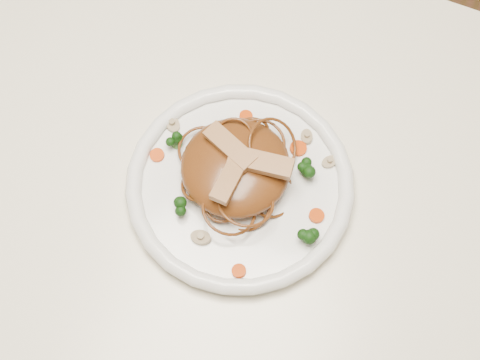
% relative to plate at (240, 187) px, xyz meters
% --- Properties ---
extents(ground, '(4.00, 4.00, 0.00)m').
position_rel_plate_xyz_m(ground, '(-0.07, -0.01, -0.76)').
color(ground, brown).
rests_on(ground, ground).
extents(table, '(1.20, 0.80, 0.75)m').
position_rel_plate_xyz_m(table, '(-0.07, -0.01, -0.11)').
color(table, white).
rests_on(table, ground).
extents(plate, '(0.34, 0.34, 0.02)m').
position_rel_plate_xyz_m(plate, '(0.00, 0.00, 0.00)').
color(plate, white).
rests_on(plate, table).
extents(noodle_mound, '(0.14, 0.14, 0.04)m').
position_rel_plate_xyz_m(noodle_mound, '(-0.01, 0.01, 0.03)').
color(noodle_mound, brown).
rests_on(noodle_mound, plate).
extents(chicken_a, '(0.08, 0.03, 0.01)m').
position_rel_plate_xyz_m(chicken_a, '(0.02, 0.02, 0.06)').
color(chicken_a, tan).
rests_on(chicken_a, noodle_mound).
extents(chicken_b, '(0.08, 0.05, 0.01)m').
position_rel_plate_xyz_m(chicken_b, '(-0.02, 0.02, 0.06)').
color(chicken_b, tan).
rests_on(chicken_b, noodle_mound).
extents(chicken_c, '(0.02, 0.07, 0.01)m').
position_rel_plate_xyz_m(chicken_c, '(-0.01, -0.02, 0.06)').
color(chicken_c, tan).
rests_on(chicken_c, noodle_mound).
extents(broccoli_0, '(0.03, 0.03, 0.03)m').
position_rel_plate_xyz_m(broccoli_0, '(0.07, 0.05, 0.02)').
color(broccoli_0, '#113A0C').
rests_on(broccoli_0, plate).
extents(broccoli_1, '(0.03, 0.03, 0.03)m').
position_rel_plate_xyz_m(broccoli_1, '(-0.10, 0.02, 0.02)').
color(broccoli_1, '#113A0C').
rests_on(broccoli_1, plate).
extents(broccoli_2, '(0.03, 0.03, 0.03)m').
position_rel_plate_xyz_m(broccoli_2, '(-0.05, -0.06, 0.02)').
color(broccoli_2, '#113A0C').
rests_on(broccoli_2, plate).
extents(broccoli_3, '(0.03, 0.03, 0.03)m').
position_rel_plate_xyz_m(broccoli_3, '(0.10, -0.03, 0.02)').
color(broccoli_3, '#113A0C').
rests_on(broccoli_3, plate).
extents(carrot_0, '(0.03, 0.03, 0.00)m').
position_rel_plate_xyz_m(carrot_0, '(0.05, 0.07, 0.01)').
color(carrot_0, '#E93C08').
rests_on(carrot_0, plate).
extents(carrot_1, '(0.02, 0.02, 0.00)m').
position_rel_plate_xyz_m(carrot_1, '(-0.11, -0.01, 0.01)').
color(carrot_1, '#E93C08').
rests_on(carrot_1, plate).
extents(carrot_2, '(0.02, 0.02, 0.00)m').
position_rel_plate_xyz_m(carrot_2, '(0.10, -0.00, 0.01)').
color(carrot_2, '#E93C08').
rests_on(carrot_2, plate).
extents(carrot_3, '(0.02, 0.02, 0.00)m').
position_rel_plate_xyz_m(carrot_3, '(-0.03, 0.09, 0.01)').
color(carrot_3, '#E93C08').
rests_on(carrot_3, plate).
extents(carrot_4, '(0.02, 0.02, 0.00)m').
position_rel_plate_xyz_m(carrot_4, '(0.04, -0.10, 0.01)').
color(carrot_4, '#E93C08').
rests_on(carrot_4, plate).
extents(mushroom_0, '(0.03, 0.03, 0.01)m').
position_rel_plate_xyz_m(mushroom_0, '(-0.02, -0.08, 0.01)').
color(mushroom_0, tan).
rests_on(mushroom_0, plate).
extents(mushroom_1, '(0.03, 0.03, 0.01)m').
position_rel_plate_xyz_m(mushroom_1, '(0.09, 0.07, 0.01)').
color(mushroom_1, tan).
rests_on(mushroom_1, plate).
extents(mushroom_2, '(0.04, 0.04, 0.01)m').
position_rel_plate_xyz_m(mushroom_2, '(-0.11, 0.04, 0.01)').
color(mushroom_2, tan).
rests_on(mushroom_2, plate).
extents(mushroom_3, '(0.03, 0.03, 0.01)m').
position_rel_plate_xyz_m(mushroom_3, '(0.05, 0.09, 0.01)').
color(mushroom_3, tan).
rests_on(mushroom_3, plate).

